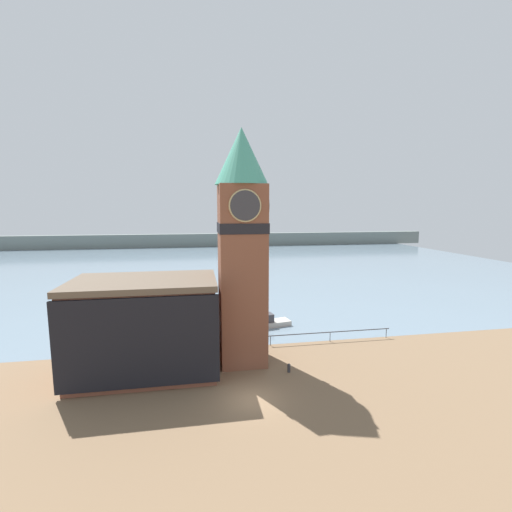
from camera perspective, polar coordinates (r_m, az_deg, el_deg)
ground_plane at (r=27.97m, az=-0.67°, el=-22.89°), size 160.00×160.00×0.00m
water at (r=95.17m, az=-7.36°, el=-0.94°), size 160.00×120.00×0.00m
far_shoreline at (r=134.59m, az=-8.11°, el=2.65°), size 180.00×3.00×5.00m
pier_railing at (r=38.89m, az=12.26°, el=-12.41°), size 13.88×0.08×1.09m
clock_tower at (r=31.05m, az=-2.34°, el=2.35°), size 4.77×4.77×21.37m
pier_building at (r=31.92m, az=-17.93°, el=-11.05°), size 12.36×7.82×8.31m
boat_near at (r=42.83m, az=2.11°, el=-10.89°), size 5.09×2.75×1.61m
mooring_bollard_near at (r=31.86m, az=5.51°, el=-18.01°), size 0.29×0.29×0.79m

